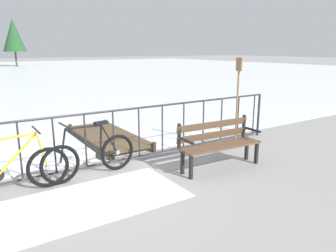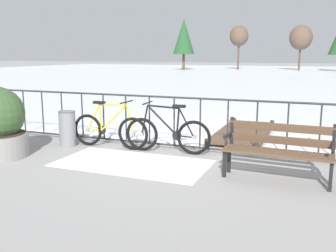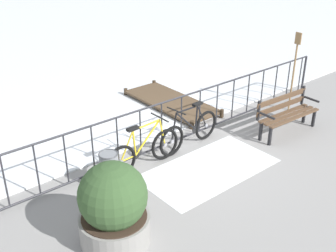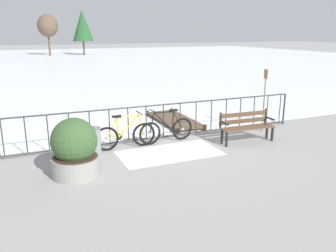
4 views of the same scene
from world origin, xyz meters
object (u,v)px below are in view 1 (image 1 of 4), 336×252
bicycle_near_railing (90,156)px  park_bench (218,140)px  bicycle_second (11,172)px  oar_upright (238,97)px

bicycle_near_railing → park_bench: (2.14, -0.86, 0.14)m
bicycle_near_railing → bicycle_second: size_ratio=1.00×
bicycle_near_railing → park_bench: bearing=-21.8°
park_bench → oar_upright: 1.45m
bicycle_second → park_bench: (3.39, -0.80, 0.14)m
bicycle_second → oar_upright: 4.58m
bicycle_near_railing → park_bench: bicycle_near_railing is taller
park_bench → bicycle_near_railing: bearing=158.2°
bicycle_near_railing → bicycle_second: (-1.25, -0.06, 0.00)m
bicycle_near_railing → oar_upright: size_ratio=0.86×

